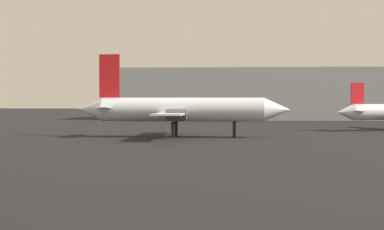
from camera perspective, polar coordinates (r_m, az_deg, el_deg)
The scene contains 2 objects.
airplane_distant at distance 71.31m, azimuth -1.22°, elevation 0.60°, with size 28.60×19.28×11.16m.
terminal_building at distance 142.19m, azimuth 10.68°, elevation 2.18°, with size 88.87×23.04×12.95m, color #999EA3.
Camera 1 is at (1.08, -10.38, 4.98)m, focal length 49.92 mm.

